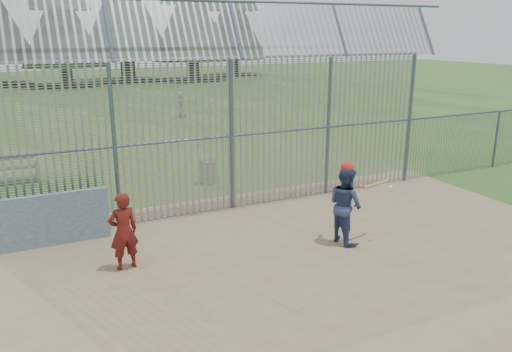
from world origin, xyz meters
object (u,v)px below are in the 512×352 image
batter (345,205)px  trash_can (207,172)px  dugout_wall (51,220)px  onlooker (123,231)px

batter → trash_can: (-1.23, 5.68, -0.52)m
trash_can → batter: bearing=-77.7°
dugout_wall → trash_can: 5.69m
onlooker → trash_can: (3.53, 4.91, -0.44)m
dugout_wall → onlooker: 2.23m
dugout_wall → trash_can: (4.78, 3.08, -0.24)m
batter → onlooker: bearing=76.1°
dugout_wall → onlooker: size_ratio=1.57×
dugout_wall → batter: bearing=-23.4°
dugout_wall → onlooker: bearing=-55.8°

